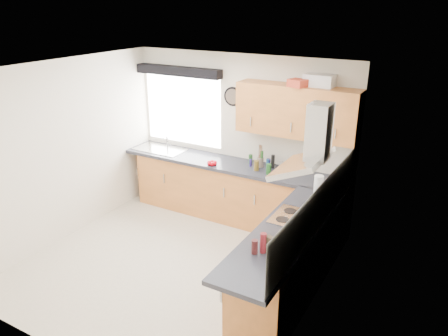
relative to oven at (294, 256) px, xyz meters
The scene contains 39 objects.
ground_plane 1.59m from the oven, 168.69° to the right, with size 3.60×3.60×0.00m, color beige.
ceiling 2.58m from the oven, 168.69° to the right, with size 3.60×3.60×0.02m, color white.
wall_back 2.28m from the oven, 135.00° to the left, with size 3.60×0.02×2.50m, color silver.
wall_front 2.71m from the oven, 125.54° to the right, with size 3.60×0.02×2.50m, color silver.
wall_left 3.41m from the oven, behind, with size 0.02×3.60×2.50m, color silver.
wall_right 0.93m from the oven, 45.00° to the right, with size 0.02×3.60×2.50m, color silver.
window 3.16m from the oven, 149.70° to the left, with size 1.40×0.02×1.10m, color white.
window_blind 3.40m from the oven, 151.23° to the left, with size 1.50×0.18×0.14m, color black.
splashback 0.81m from the oven, ahead, with size 0.01×3.00×0.54m, color white.
base_cab_back 2.01m from the oven, 142.90° to the left, with size 3.00×0.58×0.86m, color #B0672F.
base_cab_corner 1.20m from the oven, 90.00° to the left, with size 0.60×0.60×0.86m, color #B0672F.
base_cab_right 0.15m from the oven, 86.19° to the right, with size 0.58×2.10×0.86m, color #B0672F.
worktop_back 1.98m from the oven, 141.34° to the left, with size 3.60×0.62×0.05m, color #23242B.
worktop_right 0.55m from the oven, 90.00° to the right, with size 0.62×2.42×0.05m, color #23242B.
sink 3.12m from the oven, 157.02° to the left, with size 0.84×0.46×0.10m, color #A9AAAB, non-canonical shape.
oven is the anchor object (origin of this frame).
hob_plate 0.49m from the oven, 90.00° to the left, with size 0.52×0.52×0.01m, color #A9AAAB.
extractor_hood 1.35m from the oven, ahead, with size 0.52×0.78×0.66m, color #A9AAAB, non-canonical shape.
upper_cabinets 1.99m from the oven, 112.54° to the left, with size 1.70×0.35×0.70m, color #B0672F.
washing_machine 2.61m from the oven, 152.12° to the left, with size 0.51×0.50×0.75m, color white.
wall_clock 2.63m from the oven, 137.83° to the left, with size 0.29×0.29×0.04m, color black.
casserole 2.31m from the oven, 101.50° to the left, with size 0.39×0.28×0.16m, color white.
storage_box 2.22m from the oven, 113.36° to the left, with size 0.22×0.18×0.10m, color #B73820.
utensil_pot 1.75m from the oven, 129.37° to the left, with size 0.10×0.10×0.14m, color #756556.
kitchen_roll 0.97m from the oven, 89.76° to the left, with size 0.12×0.12×0.26m, color white.
tomato_cluster 2.05m from the oven, 149.68° to the left, with size 0.13×0.13×0.06m, color #C8010F, non-canonical shape.
jar_0 1.47m from the oven, 127.51° to the left, with size 0.07×0.07×0.15m, color #1A4819.
jar_1 1.79m from the oven, 133.89° to the left, with size 0.04×0.04×0.11m, color navy.
jar_2 1.91m from the oven, 132.74° to the left, with size 0.06×0.06×0.14m, color #1C481A.
jar_3 1.76m from the oven, 128.69° to the left, with size 0.04×0.04×0.25m, color #204C1B.
jar_4 1.56m from the oven, 127.33° to the left, with size 0.04×0.04×0.19m, color navy.
jar_5 1.66m from the oven, 118.91° to the left, with size 0.06×0.06×0.12m, color #AA9C91.
jar_6 1.76m from the oven, 124.99° to the left, with size 0.06×0.06×0.11m, color navy.
jar_7 1.63m from the oven, 132.75° to the left, with size 0.07×0.07×0.15m, color brown.
jar_8 1.70m from the oven, 123.26° to the left, with size 0.05×0.05×0.20m, color black.
bottle_0 0.99m from the oven, 87.52° to the right, with size 0.06×0.06×0.18m, color #413424.
bottle_1 1.01m from the oven, 92.46° to the right, with size 0.06×0.06×0.21m, color maroon.
bottle_2 1.05m from the oven, 96.45° to the right, with size 0.06×0.06×0.14m, color #46191A.
bottle_3 0.98m from the oven, 89.61° to the right, with size 0.07×0.07×0.18m, color #2D2619.
Camera 1 is at (2.95, -3.91, 3.22)m, focal length 35.00 mm.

